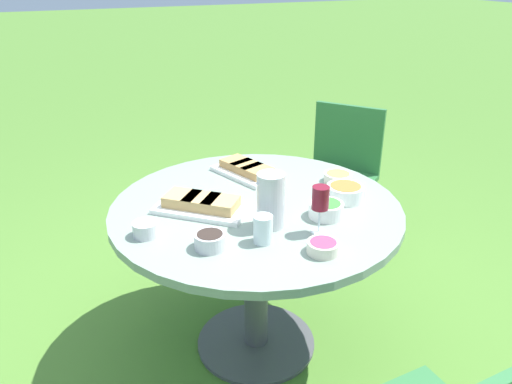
{
  "coord_description": "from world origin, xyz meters",
  "views": [
    {
      "loc": [
        0.78,
        1.73,
        1.69
      ],
      "look_at": [
        0.0,
        0.0,
        0.81
      ],
      "focal_mm": 35.0,
      "sensor_mm": 36.0,
      "label": 1
    }
  ],
  "objects_px": {
    "chair_near_right": "(340,166)",
    "wine_glass": "(320,200)",
    "dining_table": "(256,231)",
    "water_pitcher": "(271,200)"
  },
  "relations": [
    {
      "from": "chair_near_right",
      "to": "wine_glass",
      "type": "distance_m",
      "value": 1.32
    },
    {
      "from": "dining_table",
      "to": "wine_glass",
      "type": "relative_size",
      "value": 6.46
    },
    {
      "from": "dining_table",
      "to": "chair_near_right",
      "type": "height_order",
      "value": "chair_near_right"
    },
    {
      "from": "chair_near_right",
      "to": "water_pitcher",
      "type": "relative_size",
      "value": 4.06
    },
    {
      "from": "chair_near_right",
      "to": "wine_glass",
      "type": "relative_size",
      "value": 4.66
    },
    {
      "from": "dining_table",
      "to": "water_pitcher",
      "type": "xyz_separation_m",
      "value": [
        0.02,
        0.19,
        0.24
      ]
    },
    {
      "from": "wine_glass",
      "to": "water_pitcher",
      "type": "bearing_deg",
      "value": -40.66
    },
    {
      "from": "chair_near_right",
      "to": "water_pitcher",
      "type": "xyz_separation_m",
      "value": [
        0.92,
        0.89,
        0.34
      ]
    },
    {
      "from": "chair_near_right",
      "to": "wine_glass",
      "type": "height_order",
      "value": "wine_glass"
    },
    {
      "from": "dining_table",
      "to": "wine_glass",
      "type": "height_order",
      "value": "wine_glass"
    }
  ]
}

